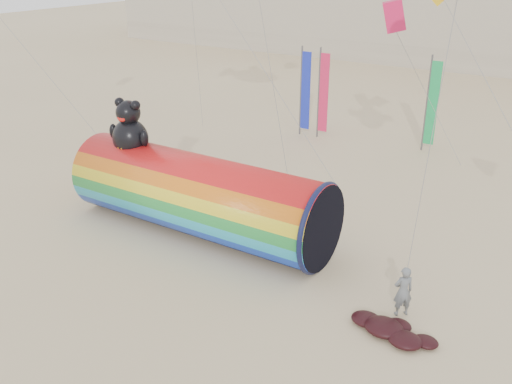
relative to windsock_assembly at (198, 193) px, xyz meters
The scene contains 5 objects.
ground 3.27m from the windsock_assembly, 37.10° to the right, with size 160.00×160.00×0.00m, color #CCB58C.
windsock_assembly is the anchor object (origin of this frame).
kite_handler 8.68m from the windsock_assembly, ahead, with size 0.60×0.39×1.65m, color slate.
fabric_bundle 9.06m from the windsock_assembly, 14.38° to the right, with size 2.62×1.35×0.41m.
festival_banners 13.74m from the windsock_assembly, 89.28° to the left, with size 7.70×1.19×5.20m.
Camera 1 is at (10.41, -13.99, 10.32)m, focal length 40.00 mm.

